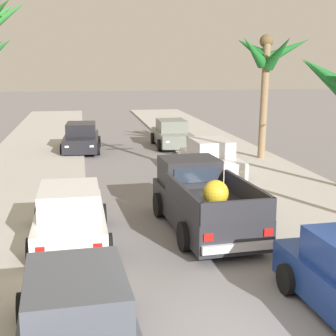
{
  "coord_description": "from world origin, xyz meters",
  "views": [
    {
      "loc": [
        -2.49,
        -7.43,
        4.67
      ],
      "look_at": [
        0.35,
        8.68,
        1.2
      ],
      "focal_mm": 52.76,
      "sensor_mm": 36.0,
      "label": 1
    }
  ],
  "objects_px": {
    "car_right_near": "(77,321)",
    "car_left_near": "(81,138)",
    "pickup_truck": "(203,201)",
    "palm_tree_right_fore": "(268,60)",
    "car_left_mid": "(70,217)",
    "car_right_far": "(172,134)",
    "car_right_mid": "(211,159)"
  },
  "relations": [
    {
      "from": "car_right_mid",
      "to": "car_right_far",
      "type": "distance_m",
      "value": 7.64
    },
    {
      "from": "car_left_near",
      "to": "car_right_mid",
      "type": "relative_size",
      "value": 1.01
    },
    {
      "from": "car_right_near",
      "to": "pickup_truck",
      "type": "bearing_deg",
      "value": 59.86
    },
    {
      "from": "pickup_truck",
      "to": "car_right_near",
      "type": "height_order",
      "value": "pickup_truck"
    },
    {
      "from": "car_right_near",
      "to": "car_right_mid",
      "type": "relative_size",
      "value": 1.01
    },
    {
      "from": "pickup_truck",
      "to": "car_left_near",
      "type": "bearing_deg",
      "value": 104.04
    },
    {
      "from": "car_right_mid",
      "to": "car_right_far",
      "type": "height_order",
      "value": "same"
    },
    {
      "from": "palm_tree_right_fore",
      "to": "car_left_near",
      "type": "bearing_deg",
      "value": 153.98
    },
    {
      "from": "pickup_truck",
      "to": "car_right_near",
      "type": "bearing_deg",
      "value": -120.14
    },
    {
      "from": "car_left_mid",
      "to": "pickup_truck",
      "type": "bearing_deg",
      "value": 9.11
    },
    {
      "from": "car_left_near",
      "to": "car_right_far",
      "type": "bearing_deg",
      "value": 7.25
    },
    {
      "from": "car_left_near",
      "to": "car_right_far",
      "type": "distance_m",
      "value": 5.15
    },
    {
      "from": "car_right_mid",
      "to": "palm_tree_right_fore",
      "type": "distance_m",
      "value": 6.0
    },
    {
      "from": "car_right_far",
      "to": "palm_tree_right_fore",
      "type": "height_order",
      "value": "palm_tree_right_fore"
    },
    {
      "from": "car_right_mid",
      "to": "car_right_far",
      "type": "xyz_separation_m",
      "value": [
        -0.28,
        7.64,
        0.0
      ]
    },
    {
      "from": "car_right_near",
      "to": "car_right_far",
      "type": "bearing_deg",
      "value": 75.5
    },
    {
      "from": "car_right_far",
      "to": "palm_tree_right_fore",
      "type": "bearing_deg",
      "value": -53.28
    },
    {
      "from": "palm_tree_right_fore",
      "to": "car_right_near",
      "type": "bearing_deg",
      "value": -120.2
    },
    {
      "from": "pickup_truck",
      "to": "car_right_near",
      "type": "distance_m",
      "value": 7.04
    },
    {
      "from": "pickup_truck",
      "to": "car_right_far",
      "type": "distance_m",
      "value": 14.31
    },
    {
      "from": "car_right_near",
      "to": "car_left_near",
      "type": "bearing_deg",
      "value": 89.58
    },
    {
      "from": "car_left_mid",
      "to": "palm_tree_right_fore",
      "type": "xyz_separation_m",
      "value": [
        9.14,
        9.86,
        4.14
      ]
    },
    {
      "from": "pickup_truck",
      "to": "car_left_near",
      "type": "height_order",
      "value": "pickup_truck"
    },
    {
      "from": "car_left_mid",
      "to": "palm_tree_right_fore",
      "type": "bearing_deg",
      "value": 47.2
    },
    {
      "from": "pickup_truck",
      "to": "palm_tree_right_fore",
      "type": "bearing_deg",
      "value": 59.76
    },
    {
      "from": "car_left_mid",
      "to": "palm_tree_right_fore",
      "type": "distance_m",
      "value": 14.07
    },
    {
      "from": "car_left_near",
      "to": "palm_tree_right_fore",
      "type": "height_order",
      "value": "palm_tree_right_fore"
    },
    {
      "from": "car_left_near",
      "to": "car_right_far",
      "type": "relative_size",
      "value": 1.02
    },
    {
      "from": "car_right_near",
      "to": "car_right_far",
      "type": "xyz_separation_m",
      "value": [
        5.25,
        20.29,
        0.0
      ]
    },
    {
      "from": "car_right_near",
      "to": "car_left_mid",
      "type": "height_order",
      "value": "same"
    },
    {
      "from": "pickup_truck",
      "to": "car_left_mid",
      "type": "bearing_deg",
      "value": -170.89
    },
    {
      "from": "car_left_near",
      "to": "car_left_mid",
      "type": "bearing_deg",
      "value": -91.39
    }
  ]
}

